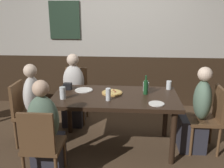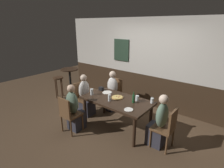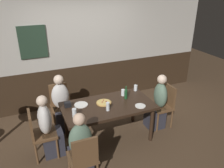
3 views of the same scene
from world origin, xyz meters
name	(u,v)px [view 2 (image 2 of 3)]	position (x,y,z in m)	size (l,w,h in m)	color
ground_plane	(117,127)	(0.00, 0.00, 0.00)	(12.00, 12.00, 0.00)	#4C3826
wall_back	(151,64)	(-0.01, 1.65, 1.30)	(6.40, 0.13, 2.60)	#332316
dining_table	(117,103)	(0.00, 0.00, 0.66)	(1.63, 0.88, 0.74)	black
chair_left_far	(115,92)	(-0.72, 0.85, 0.50)	(0.40, 0.40, 0.88)	brown
chair_left_near	(69,113)	(-0.72, -0.85, 0.50)	(0.40, 0.40, 0.88)	brown
chair_head_east	(167,127)	(1.23, 0.00, 0.50)	(0.40, 0.40, 0.88)	brown
chair_head_west	(82,96)	(-1.23, 0.00, 0.50)	(0.40, 0.40, 0.88)	brown
person_left_far	(112,94)	(-0.72, 0.69, 0.48)	(0.34, 0.37, 1.15)	#2D2D38
person_left_near	(74,111)	(-0.72, -0.69, 0.48)	(0.34, 0.37, 1.15)	#2D2D38
person_head_east	(159,125)	(1.07, 0.00, 0.48)	(0.37, 0.34, 1.14)	#2D2D38
person_head_west	(86,98)	(-1.07, 0.00, 0.48)	(0.37, 0.34, 1.14)	#2D2D38
pizza	(117,97)	(-0.05, 0.09, 0.75)	(0.28, 0.28, 0.03)	tan
pint_glass_stout	(92,92)	(-0.66, -0.17, 0.81)	(0.07, 0.07, 0.15)	silver
pint_glass_amber	(109,98)	(-0.08, -0.18, 0.81)	(0.06, 0.06, 0.16)	silver
beer_glass_half	(137,99)	(0.41, 0.23, 0.79)	(0.08, 0.08, 0.12)	silver
tumbler_water	(152,101)	(0.73, 0.33, 0.79)	(0.07, 0.07, 0.12)	silver
beer_bottle_green	(134,98)	(0.40, 0.09, 0.84)	(0.06, 0.06, 0.26)	#194723
plate_white_large	(107,92)	(-0.45, 0.18, 0.75)	(0.24, 0.24, 0.01)	white
plate_white_small	(129,110)	(0.51, -0.27, 0.75)	(0.19, 0.19, 0.01)	white
condiment_caddy	(101,89)	(-0.69, 0.21, 0.79)	(0.11, 0.09, 0.09)	black
side_bar_table	(70,82)	(-2.22, 0.40, 0.62)	(0.56, 0.56, 1.05)	black
bar_stool	(58,82)	(-2.67, 0.25, 0.56)	(0.34, 0.34, 0.72)	#422B1C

